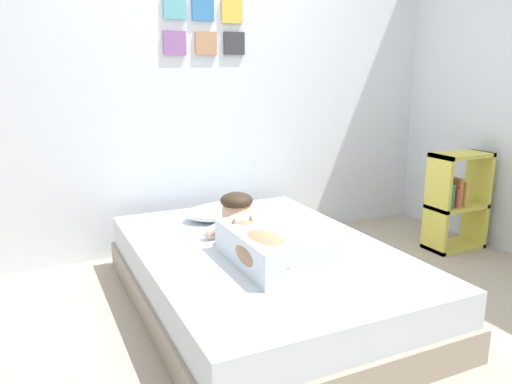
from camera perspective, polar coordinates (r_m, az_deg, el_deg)
name	(u,v)px	position (r m, az deg, el deg)	size (l,w,h in m)	color
ground_plane	(296,321)	(2.87, 4.61, -14.47)	(11.98, 11.98, 0.00)	tan
back_wall	(203,84)	(3.85, -6.09, 12.21)	(3.99, 0.12, 2.50)	silver
bed	(263,277)	(2.95, 0.77, -9.68)	(1.39, 2.01, 0.36)	gray
pillow	(223,211)	(3.40, -3.80, -2.23)	(0.52, 0.32, 0.11)	silver
person_lying	(263,236)	(2.75, 0.76, -5.04)	(0.43, 0.92, 0.27)	silver
dog	(262,250)	(2.55, 0.72, -6.61)	(0.26, 0.57, 0.21)	#9E7A56
coffee_cup	(242,218)	(3.30, -1.64, -3.01)	(0.12, 0.09, 0.07)	teal
cell_phone	(252,247)	(2.87, -0.43, -6.36)	(0.07, 0.14, 0.01)	black
bookshelf	(456,200)	(4.10, 21.90, -0.90)	(0.45, 0.24, 0.75)	#D8CC4C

